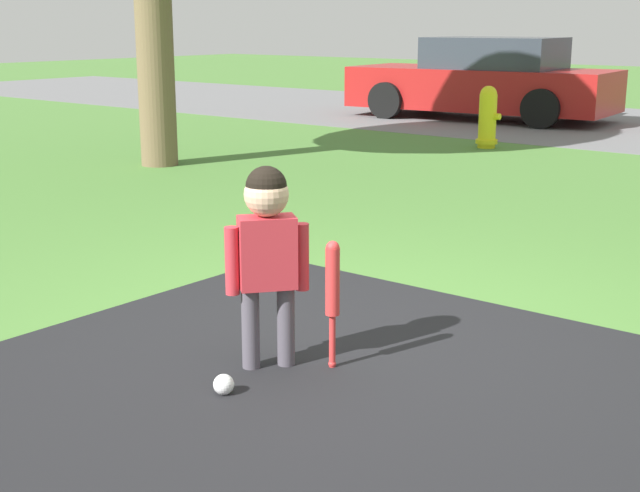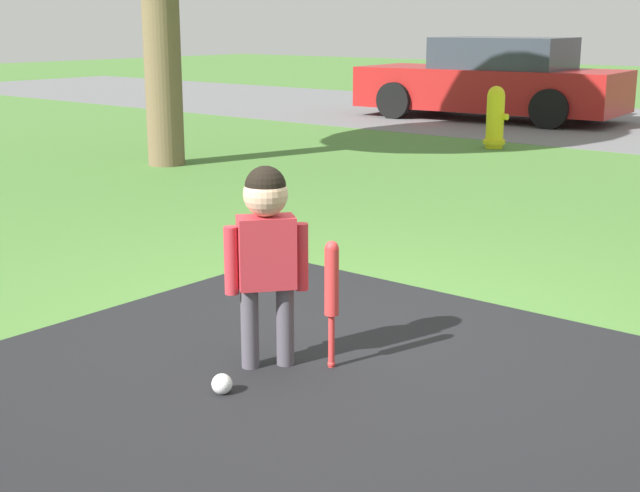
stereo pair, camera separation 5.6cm
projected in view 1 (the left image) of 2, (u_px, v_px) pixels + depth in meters
ground_plane at (351, 338)px, 4.75m from camera, size 60.00×60.00×0.00m
child at (267, 239)px, 4.20m from camera, size 0.29×0.33×0.99m
baseball_bat at (333, 287)px, 4.24m from camera, size 0.07×0.07×0.64m
sports_ball at (224, 384)px, 4.02m from camera, size 0.10×0.10×0.10m
fire_hydrant at (488, 118)px, 11.76m from camera, size 0.33×0.29×0.82m
parked_car at (484, 81)px, 15.19m from camera, size 4.59×2.21×1.37m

